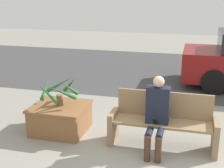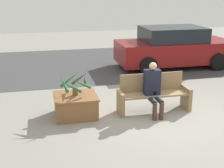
{
  "view_description": "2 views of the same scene",
  "coord_description": "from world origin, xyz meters",
  "px_view_note": "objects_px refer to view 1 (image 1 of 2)",
  "views": [
    {
      "loc": [
        0.41,
        -4.39,
        2.56
      ],
      "look_at": [
        -0.99,
        0.91,
        0.91
      ],
      "focal_mm": 50.0,
      "sensor_mm": 36.0,
      "label": 1
    },
    {
      "loc": [
        -2.61,
        -6.31,
        2.96
      ],
      "look_at": [
        -1.04,
        0.52,
        0.76
      ],
      "focal_mm": 50.0,
      "sensor_mm": 36.0,
      "label": 2
    }
  ],
  "objects_px": {
    "planter_box": "(61,117)",
    "potted_plant": "(59,90)",
    "bench": "(163,122)",
    "person_seated": "(157,112)"
  },
  "relations": [
    {
      "from": "planter_box",
      "to": "potted_plant",
      "type": "bearing_deg",
      "value": -67.2
    },
    {
      "from": "bench",
      "to": "potted_plant",
      "type": "bearing_deg",
      "value": 177.8
    },
    {
      "from": "potted_plant",
      "to": "planter_box",
      "type": "bearing_deg",
      "value": 112.8
    },
    {
      "from": "person_seated",
      "to": "planter_box",
      "type": "height_order",
      "value": "person_seated"
    },
    {
      "from": "planter_box",
      "to": "potted_plant",
      "type": "relative_size",
      "value": 1.32
    },
    {
      "from": "bench",
      "to": "planter_box",
      "type": "height_order",
      "value": "bench"
    },
    {
      "from": "bench",
      "to": "potted_plant",
      "type": "height_order",
      "value": "potted_plant"
    },
    {
      "from": "planter_box",
      "to": "potted_plant",
      "type": "xyz_separation_m",
      "value": [
        0.01,
        -0.02,
        0.54
      ]
    },
    {
      "from": "bench",
      "to": "planter_box",
      "type": "distance_m",
      "value": 1.92
    },
    {
      "from": "person_seated",
      "to": "potted_plant",
      "type": "relative_size",
      "value": 1.65
    }
  ]
}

